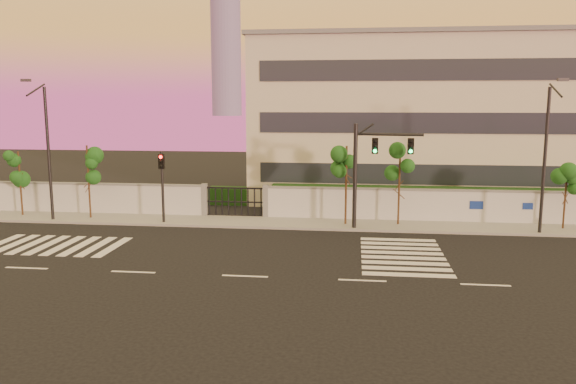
{
  "coord_description": "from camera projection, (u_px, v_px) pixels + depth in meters",
  "views": [
    {
      "loc": [
        4.58,
        -22.81,
        7.4
      ],
      "look_at": [
        1.15,
        6.0,
        2.73
      ],
      "focal_mm": 35.0,
      "sensor_mm": 36.0,
      "label": 1
    }
  ],
  "objects": [
    {
      "name": "street_tree_e",
      "position": [
        400.0,
        167.0,
        33.14
      ],
      "size": [
        1.43,
        1.14,
        4.93
      ],
      "color": "#382314",
      "rests_on": "ground"
    },
    {
      "name": "streetlight_west",
      "position": [
        47.0,
        147.0,
        34.21
      ],
      "size": [
        0.52,
        2.09,
        8.7
      ],
      "color": "black",
      "rests_on": "ground"
    },
    {
      "name": "street_tree_d",
      "position": [
        347.0,
        167.0,
        33.24
      ],
      "size": [
        1.6,
        1.27,
        4.84
      ],
      "color": "#382314",
      "rests_on": "ground"
    },
    {
      "name": "road_markings",
      "position": [
        228.0,
        252.0,
        27.94
      ],
      "size": [
        57.0,
        7.62,
        0.02
      ],
      "color": "silver",
      "rests_on": "ground"
    },
    {
      "name": "street_tree_b",
      "position": [
        20.0,
        169.0,
        36.02
      ],
      "size": [
        1.45,
        1.16,
        4.28
      ],
      "color": "#382314",
      "rests_on": "ground"
    },
    {
      "name": "street_tree_c",
      "position": [
        88.0,
        165.0,
        35.11
      ],
      "size": [
        1.39,
        1.11,
        4.73
      ],
      "color": "#382314",
      "rests_on": "ground"
    },
    {
      "name": "street_tree_f",
      "position": [
        567.0,
        183.0,
        32.16
      ],
      "size": [
        1.3,
        1.03,
        3.83
      ],
      "color": "#382314",
      "rests_on": "ground"
    },
    {
      "name": "hedge_row",
      "position": [
        303.0,
        200.0,
        38.26
      ],
      "size": [
        41.0,
        4.25,
        1.8
      ],
      "color": "black",
      "rests_on": "ground"
    },
    {
      "name": "traffic_signal_main",
      "position": [
        369.0,
        164.0,
        32.06
      ],
      "size": [
        3.9,
        0.69,
        6.18
      ],
      "rotation": [
        0.0,
        0.0,
        -0.14
      ],
      "color": "black",
      "rests_on": "ground"
    },
    {
      "name": "sidewalk",
      "position": [
        278.0,
        223.0,
        34.36
      ],
      "size": [
        60.0,
        3.0,
        0.15
      ],
      "primitive_type": "cube",
      "color": "gray",
      "rests_on": "ground"
    },
    {
      "name": "institutional_building",
      "position": [
        412.0,
        118.0,
        43.6
      ],
      "size": [
        24.4,
        12.4,
        12.25
      ],
      "color": "beige",
      "rests_on": "ground"
    },
    {
      "name": "traffic_signal_secondary",
      "position": [
        162.0,
        178.0,
        33.86
      ],
      "size": [
        0.35,
        0.34,
        4.47
      ],
      "rotation": [
        0.0,
        0.0,
        0.08
      ],
      "color": "black",
      "rests_on": "ground"
    },
    {
      "name": "perimeter_wall",
      "position": [
        283.0,
        203.0,
        35.66
      ],
      "size": [
        60.0,
        0.36,
        2.2
      ],
      "color": "#BBBDC2",
      "rests_on": "ground"
    },
    {
      "name": "ground",
      "position": [
        245.0,
        276.0,
        24.08
      ],
      "size": [
        120.0,
        120.0,
        0.0
      ],
      "primitive_type": "plane",
      "color": "black",
      "rests_on": "ground"
    },
    {
      "name": "streetlight_east",
      "position": [
        546.0,
        153.0,
        30.66
      ],
      "size": [
        0.51,
        2.07,
        8.59
      ],
      "color": "black",
      "rests_on": "ground"
    }
  ]
}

